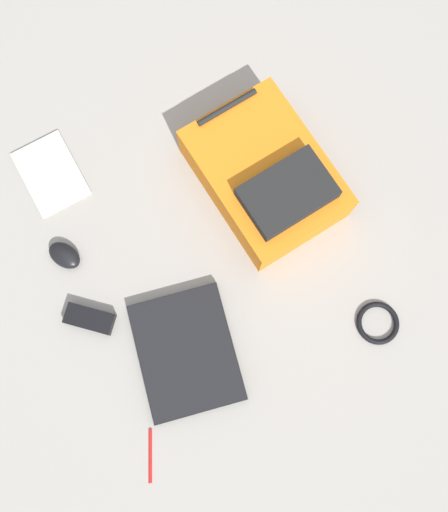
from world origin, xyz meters
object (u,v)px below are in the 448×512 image
at_px(cable_coil, 378,323).
at_px(computer_mouse, 64,255).
at_px(power_brick, 90,319).
at_px(book_comic, 51,174).
at_px(laptop, 186,352).
at_px(backpack, 266,176).
at_px(pen_black, 150,456).

bearing_deg(cable_coil, computer_mouse, 146.95).
xyz_separation_m(computer_mouse, cable_coil, (0.78, -0.50, -0.01)).
distance_m(cable_coil, power_brick, 0.82).
xyz_separation_m(book_comic, computer_mouse, (-0.03, -0.26, 0.01)).
distance_m(laptop, book_comic, 0.68).
relative_size(backpack, computer_mouse, 4.88).
bearing_deg(power_brick, book_comic, 87.03).
xyz_separation_m(backpack, computer_mouse, (-0.63, 0.00, -0.06)).
relative_size(laptop, book_comic, 1.42).
relative_size(computer_mouse, power_brick, 0.74).
xyz_separation_m(book_comic, pen_black, (0.01, -0.87, -0.00)).
distance_m(laptop, computer_mouse, 0.45).
xyz_separation_m(book_comic, power_brick, (-0.02, -0.46, 0.01)).
distance_m(backpack, cable_coil, 0.53).
distance_m(computer_mouse, cable_coil, 0.93).
bearing_deg(cable_coil, book_comic, 134.14).
bearing_deg(power_brick, pen_black, -84.86).
distance_m(computer_mouse, pen_black, 0.61).
xyz_separation_m(backpack, book_comic, (-0.59, 0.26, -0.07)).
height_order(backpack, cable_coil, backpack).
relative_size(book_comic, computer_mouse, 2.51).
height_order(book_comic, cable_coil, cable_coil).
height_order(backpack, power_brick, backpack).
height_order(laptop, cable_coil, laptop).
xyz_separation_m(cable_coil, power_brick, (-0.76, 0.30, 0.01)).
relative_size(backpack, power_brick, 3.63).
bearing_deg(computer_mouse, cable_coil, 112.55).
bearing_deg(cable_coil, pen_black, -171.54).
distance_m(cable_coil, pen_black, 0.74).
bearing_deg(laptop, book_comic, 107.33).
bearing_deg(pen_black, computer_mouse, 94.46).
xyz_separation_m(laptop, power_brick, (-0.23, 0.19, -0.00)).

